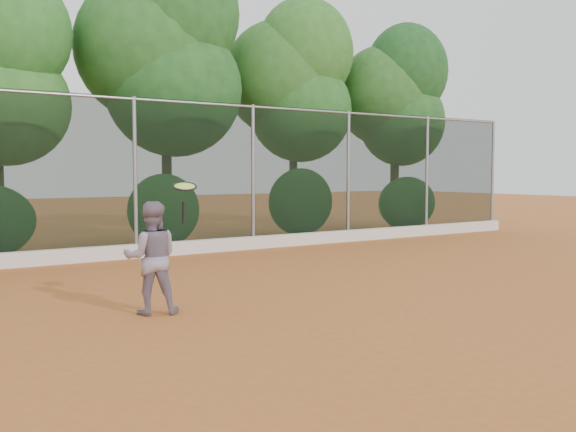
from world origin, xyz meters
TOP-DOWN VIEW (x-y plane):
  - ground at (0.00, 0.00)m, footprint 80.00×80.00m
  - concrete_curb at (0.00, 6.82)m, footprint 24.00×0.20m
  - tennis_player at (-1.88, 1.44)m, footprint 0.88×0.78m
  - chainlink_fence at (-0.00, 7.00)m, footprint 24.09×0.09m
  - foliage_backdrop at (-0.55, 8.98)m, footprint 23.70×3.63m
  - tennis_racket at (-1.46, 1.28)m, footprint 0.41×0.40m

SIDE VIEW (x-z plane):
  - ground at x=0.00m, z-range 0.00..0.00m
  - concrete_curb at x=0.00m, z-range 0.00..0.30m
  - tennis_player at x=-1.88m, z-range 0.00..1.49m
  - tennis_racket at x=-1.46m, z-range 1.36..1.93m
  - chainlink_fence at x=0.00m, z-range 0.11..3.61m
  - foliage_backdrop at x=-0.55m, z-range 0.63..8.18m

